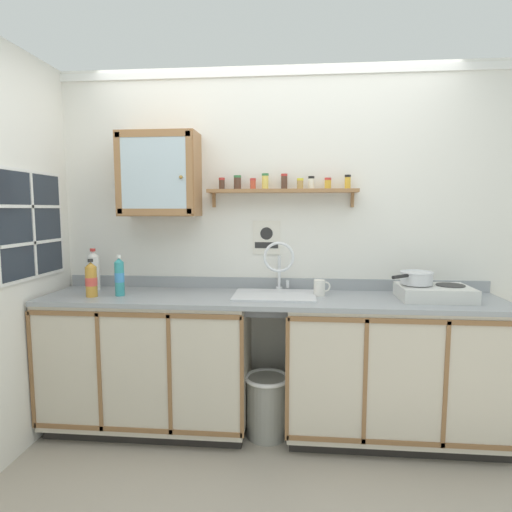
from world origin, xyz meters
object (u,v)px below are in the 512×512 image
object	(u,v)px
sink	(275,295)
wall_cabinet	(159,175)
bottle_opaque_white_1	(94,272)
trash_bin	(267,405)
mug	(320,288)
bottle_juice_amber_2	(91,280)
saucepan	(416,277)
warning_sign	(267,238)
bottle_detergent_teal_0	(119,277)
hot_plate_stove	(434,293)

from	to	relation	value
sink	wall_cabinet	size ratio (longest dim) A/B	0.94
bottle_opaque_white_1	wall_cabinet	distance (m)	0.83
trash_bin	mug	bearing A→B (deg)	16.57
sink	bottle_juice_amber_2	bearing A→B (deg)	-172.83
bottle_juice_amber_2	mug	size ratio (longest dim) A/B	2.17
saucepan	bottle_opaque_white_1	bearing A→B (deg)	177.75
bottle_opaque_white_1	bottle_juice_amber_2	world-z (taller)	bottle_opaque_white_1
wall_cabinet	warning_sign	size ratio (longest dim) A/B	2.38
saucepan	wall_cabinet	xyz separation A→B (m)	(-1.72, 0.12, 0.67)
mug	wall_cabinet	size ratio (longest dim) A/B	0.20
mug	trash_bin	distance (m)	0.86
sink	wall_cabinet	bearing A→B (deg)	172.21
mug	warning_sign	xyz separation A→B (m)	(-0.37, 0.22, 0.31)
bottle_opaque_white_1	wall_cabinet	size ratio (longest dim) A/B	0.52
warning_sign	trash_bin	size ratio (longest dim) A/B	0.57
bottle_detergent_teal_0	bottle_juice_amber_2	distance (m)	0.18
saucepan	trash_bin	bearing A→B (deg)	-175.56
hot_plate_stove	warning_sign	size ratio (longest dim) A/B	1.84
sink	bottle_opaque_white_1	distance (m)	1.30
mug	trash_bin	world-z (taller)	mug
saucepan	trash_bin	world-z (taller)	saucepan
bottle_detergent_teal_0	trash_bin	world-z (taller)	bottle_detergent_teal_0
bottle_opaque_white_1	sink	bearing A→B (deg)	-3.31
bottle_detergent_teal_0	wall_cabinet	size ratio (longest dim) A/B	0.48
bottle_opaque_white_1	trash_bin	bearing A→B (deg)	-7.35
sink	saucepan	distance (m)	0.92
bottle_juice_amber_2	hot_plate_stove	bearing A→B (deg)	3.04
bottle_opaque_white_1	warning_sign	size ratio (longest dim) A/B	1.24
bottle_detergent_teal_0	bottle_juice_amber_2	bearing A→B (deg)	-163.83
bottle_opaque_white_1	mug	bearing A→B (deg)	-2.10
bottle_juice_amber_2	mug	bearing A→B (deg)	6.39
mug	hot_plate_stove	bearing A→B (deg)	-3.98
sink	hot_plate_stove	xyz separation A→B (m)	(1.01, -0.03, 0.04)
saucepan	mug	size ratio (longest dim) A/B	2.54
warning_sign	trash_bin	distance (m)	1.14
trash_bin	bottle_detergent_teal_0	bearing A→B (deg)	-179.08
saucepan	warning_sign	distance (m)	1.04
bottle_detergent_teal_0	wall_cabinet	xyz separation A→B (m)	(0.22, 0.21, 0.68)
bottle_detergent_teal_0	bottle_opaque_white_1	bearing A→B (deg)	146.34
sink	mug	distance (m)	0.30
bottle_opaque_white_1	mug	size ratio (longest dim) A/B	2.58
sink	trash_bin	bearing A→B (deg)	-119.35
bottle_detergent_teal_0	mug	world-z (taller)	bottle_detergent_teal_0
sink	warning_sign	size ratio (longest dim) A/B	2.24
saucepan	trash_bin	distance (m)	1.29
saucepan	sink	bearing A→B (deg)	179.27
bottle_juice_amber_2	warning_sign	world-z (taller)	warning_sign
bottle_juice_amber_2	warning_sign	bearing A→B (deg)	18.91
mug	wall_cabinet	xyz separation A→B (m)	(-1.11, 0.09, 0.76)
bottle_detergent_teal_0	hot_plate_stove	bearing A→B (deg)	1.91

